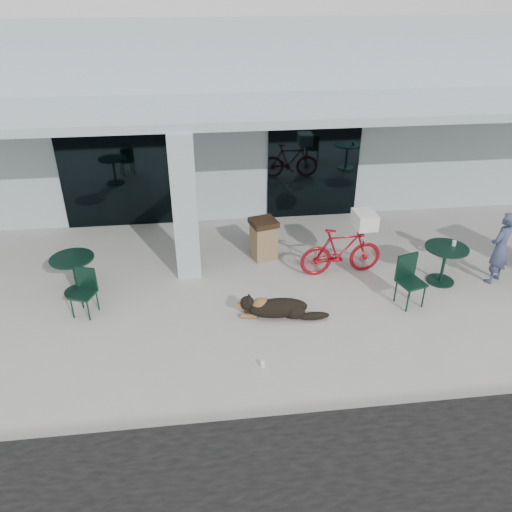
{
  "coord_description": "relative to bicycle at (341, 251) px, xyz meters",
  "views": [
    {
      "loc": [
        -1.19,
        -7.21,
        5.68
      ],
      "look_at": [
        -0.18,
        1.1,
        1.0
      ],
      "focal_mm": 35.0,
      "sensor_mm": 36.0,
      "label": 1
    }
  ],
  "objects": [
    {
      "name": "bicycle",
      "position": [
        0.0,
        0.0,
        0.0
      ],
      "size": [
        1.83,
        0.61,
        1.08
      ],
      "primitive_type": "imported",
      "rotation": [
        0.0,
        0.0,
        1.63
      ],
      "color": "#A00C18",
      "rests_on": "ground"
    },
    {
      "name": "storefront_glass_left",
      "position": [
        -4.97,
        3.08,
        0.81
      ],
      "size": [
        2.8,
        0.06,
        2.7
      ],
      "primitive_type": "cube",
      "color": "black",
      "rests_on": "ground"
    },
    {
      "name": "column",
      "position": [
        -3.27,
        0.4,
        1.02
      ],
      "size": [
        0.5,
        0.5,
        3.12
      ],
      "primitive_type": "cube",
      "color": "#A4B4BA",
      "rests_on": "ground"
    },
    {
      "name": "building",
      "position": [
        -1.77,
        6.6,
        1.71
      ],
      "size": [
        22.0,
        7.0,
        4.5
      ],
      "primitive_type": "cube",
      "color": "#A4B4BA",
      "rests_on": "ground"
    },
    {
      "name": "cup_on_table",
      "position": [
        2.22,
        -0.55,
        0.34
      ],
      "size": [
        0.1,
        0.1,
        0.11
      ],
      "primitive_type": "cylinder",
      "rotation": [
        0.0,
        0.0,
        -0.25
      ],
      "color": "white",
      "rests_on": "cafe_table_far"
    },
    {
      "name": "trash_receptacle",
      "position": [
        -1.57,
        0.9,
        -0.07
      ],
      "size": [
        0.68,
        0.68,
        0.95
      ],
      "primitive_type": null,
      "rotation": [
        0.0,
        0.0,
        0.26
      ],
      "color": "olive",
      "rests_on": "ground"
    },
    {
      "name": "cafe_chair_near",
      "position": [
        -5.26,
        -0.9,
        -0.08
      ],
      "size": [
        0.56,
        0.58,
        0.93
      ],
      "primitive_type": null,
      "rotation": [
        0.0,
        0.0,
        -0.36
      ],
      "color": "#102F24",
      "rests_on": "ground"
    },
    {
      "name": "cup_near_dog",
      "position": [
        -2.07,
        -2.8,
        -0.49
      ],
      "size": [
        0.1,
        0.1,
        0.1
      ],
      "primitive_type": "cylinder",
      "rotation": [
        0.0,
        0.0,
        0.38
      ],
      "color": "white",
      "rests_on": "ground"
    },
    {
      "name": "overhang",
      "position": [
        -1.77,
        1.7,
        2.67
      ],
      "size": [
        22.0,
        2.8,
        0.18
      ],
      "primitive_type": "cube",
      "color": "#A4B4BA",
      "rests_on": "column"
    },
    {
      "name": "storefront_glass_right",
      "position": [
        0.03,
        3.08,
        0.81
      ],
      "size": [
        2.4,
        0.06,
        2.7
      ],
      "primitive_type": "cube",
      "color": "black",
      "rests_on": "ground"
    },
    {
      "name": "cafe_chair_far_a",
      "position": [
        1.03,
        -1.34,
        -0.03
      ],
      "size": [
        0.59,
        0.62,
        1.03
      ],
      "primitive_type": null,
      "rotation": [
        0.0,
        0.0,
        0.29
      ],
      "color": "#102F24",
      "rests_on": "ground"
    },
    {
      "name": "cafe_table_near",
      "position": [
        -5.56,
        -0.1,
        -0.13
      ],
      "size": [
        1.09,
        1.09,
        0.82
      ],
      "primitive_type": null,
      "rotation": [
        0.0,
        0.0,
        -0.3
      ],
      "color": "#102F24",
      "rests_on": "ground"
    },
    {
      "name": "dog",
      "position": [
        -1.59,
        -1.43,
        -0.33
      ],
      "size": [
        1.35,
        0.63,
        0.43
      ],
      "primitive_type": null,
      "rotation": [
        0.0,
        0.0,
        -0.16
      ],
      "color": "black",
      "rests_on": "ground"
    },
    {
      "name": "ground",
      "position": [
        -1.77,
        -1.9,
        -0.54
      ],
      "size": [
        80.0,
        80.0,
        0.0
      ],
      "primitive_type": "plane",
      "color": "#AAA8A0",
      "rests_on": "ground"
    },
    {
      "name": "cafe_table_far",
      "position": [
        2.05,
        -0.61,
        -0.13
      ],
      "size": [
        1.08,
        1.08,
        0.83
      ],
      "primitive_type": null,
      "rotation": [
        0.0,
        0.0,
        -0.25
      ],
      "color": "#102F24",
      "rests_on": "ground"
    },
    {
      "name": "laundry_basket",
      "position": [
        0.45,
        0.02,
        0.71
      ],
      "size": [
        0.45,
        0.59,
        0.34
      ],
      "primitive_type": "cube",
      "rotation": [
        0.0,
        0.0,
        1.63
      ],
      "color": "white",
      "rests_on": "bicycle"
    },
    {
      "name": "person",
      "position": [
        3.16,
        -0.71,
        0.25
      ],
      "size": [
        0.69,
        0.63,
        1.59
      ],
      "primitive_type": "imported",
      "rotation": [
        0.0,
        0.0,
        3.7
      ],
      "color": "#3D4567",
      "rests_on": "ground"
    }
  ]
}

